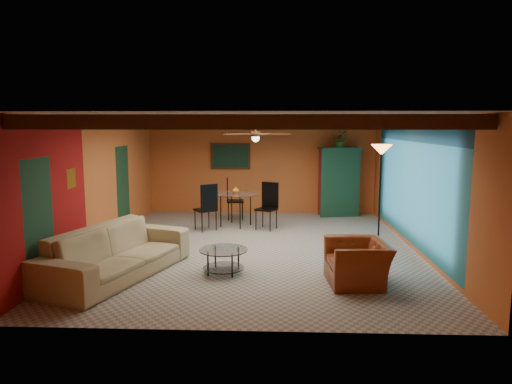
{
  "coord_description": "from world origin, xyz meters",
  "views": [
    {
      "loc": [
        0.41,
        -9.53,
        2.54
      ],
      "look_at": [
        0.0,
        0.2,
        1.15
      ],
      "focal_mm": 32.99,
      "sensor_mm": 36.0,
      "label": 1
    }
  ],
  "objects_px": {
    "armoire": "(339,183)",
    "vase": "(236,177)",
    "dining_table": "(236,204)",
    "floor_lamp": "(380,195)",
    "sofa": "(117,252)",
    "coffee_table": "(224,261)",
    "armchair": "(357,263)",
    "potted_plant": "(340,140)"
  },
  "relations": [
    {
      "from": "armchair",
      "to": "potted_plant",
      "type": "bearing_deg",
      "value": 171.37
    },
    {
      "from": "floor_lamp",
      "to": "vase",
      "type": "xyz_separation_m",
      "value": [
        -3.22,
        1.68,
        0.18
      ]
    },
    {
      "from": "dining_table",
      "to": "potted_plant",
      "type": "xyz_separation_m",
      "value": [
        2.79,
        1.58,
        1.55
      ]
    },
    {
      "from": "sofa",
      "to": "vase",
      "type": "xyz_separation_m",
      "value": [
        1.66,
        4.08,
        0.83
      ]
    },
    {
      "from": "coffee_table",
      "to": "potted_plant",
      "type": "relative_size",
      "value": 1.64
    },
    {
      "from": "sofa",
      "to": "coffee_table",
      "type": "xyz_separation_m",
      "value": [
        1.77,
        0.26,
        -0.21
      ]
    },
    {
      "from": "floor_lamp",
      "to": "vase",
      "type": "distance_m",
      "value": 3.64
    },
    {
      "from": "sofa",
      "to": "vase",
      "type": "distance_m",
      "value": 4.48
    },
    {
      "from": "armchair",
      "to": "armoire",
      "type": "xyz_separation_m",
      "value": [
        0.46,
        5.84,
        0.59
      ]
    },
    {
      "from": "sofa",
      "to": "armchair",
      "type": "xyz_separation_m",
      "value": [
        3.99,
        -0.18,
        -0.08
      ]
    },
    {
      "from": "floor_lamp",
      "to": "potted_plant",
      "type": "height_order",
      "value": "potted_plant"
    },
    {
      "from": "dining_table",
      "to": "vase",
      "type": "distance_m",
      "value": 0.67
    },
    {
      "from": "coffee_table",
      "to": "dining_table",
      "type": "distance_m",
      "value": 3.84
    },
    {
      "from": "sofa",
      "to": "dining_table",
      "type": "distance_m",
      "value": 4.41
    },
    {
      "from": "coffee_table",
      "to": "potted_plant",
      "type": "bearing_deg",
      "value": 63.61
    },
    {
      "from": "dining_table",
      "to": "potted_plant",
      "type": "bearing_deg",
      "value": 29.52
    },
    {
      "from": "armoire",
      "to": "sofa",
      "type": "bearing_deg",
      "value": -138.2
    },
    {
      "from": "armoire",
      "to": "floor_lamp",
      "type": "relative_size",
      "value": 0.87
    },
    {
      "from": "dining_table",
      "to": "floor_lamp",
      "type": "bearing_deg",
      "value": -27.61
    },
    {
      "from": "dining_table",
      "to": "floor_lamp",
      "type": "xyz_separation_m",
      "value": [
        3.22,
        -1.68,
        0.49
      ]
    },
    {
      "from": "coffee_table",
      "to": "dining_table",
      "type": "height_order",
      "value": "dining_table"
    },
    {
      "from": "armchair",
      "to": "coffee_table",
      "type": "bearing_deg",
      "value": -105.24
    },
    {
      "from": "armoire",
      "to": "vase",
      "type": "xyz_separation_m",
      "value": [
        -2.79,
        -1.58,
        0.32
      ]
    },
    {
      "from": "floor_lamp",
      "to": "armchair",
      "type": "bearing_deg",
      "value": -109.01
    },
    {
      "from": "armchair",
      "to": "dining_table",
      "type": "bearing_deg",
      "value": -155.42
    },
    {
      "from": "vase",
      "to": "armoire",
      "type": "bearing_deg",
      "value": 29.52
    },
    {
      "from": "dining_table",
      "to": "vase",
      "type": "height_order",
      "value": "vase"
    },
    {
      "from": "armchair",
      "to": "potted_plant",
      "type": "height_order",
      "value": "potted_plant"
    },
    {
      "from": "dining_table",
      "to": "vase",
      "type": "relative_size",
      "value": 12.18
    },
    {
      "from": "coffee_table",
      "to": "vase",
      "type": "height_order",
      "value": "vase"
    },
    {
      "from": "sofa",
      "to": "armoire",
      "type": "height_order",
      "value": "armoire"
    },
    {
      "from": "armchair",
      "to": "coffee_table",
      "type": "relative_size",
      "value": 1.26
    },
    {
      "from": "armchair",
      "to": "coffee_table",
      "type": "distance_m",
      "value": 2.26
    },
    {
      "from": "armchair",
      "to": "vase",
      "type": "distance_m",
      "value": 4.94
    },
    {
      "from": "potted_plant",
      "to": "armchair",
      "type": "bearing_deg",
      "value": -94.53
    },
    {
      "from": "dining_table",
      "to": "armoire",
      "type": "bearing_deg",
      "value": 29.52
    },
    {
      "from": "armchair",
      "to": "armoire",
      "type": "bearing_deg",
      "value": 171.37
    },
    {
      "from": "vase",
      "to": "sofa",
      "type": "bearing_deg",
      "value": -112.09
    },
    {
      "from": "vase",
      "to": "armchair",
      "type": "bearing_deg",
      "value": -61.32
    },
    {
      "from": "coffee_table",
      "to": "floor_lamp",
      "type": "xyz_separation_m",
      "value": [
        3.11,
        2.14,
        0.86
      ]
    },
    {
      "from": "sofa",
      "to": "floor_lamp",
      "type": "bearing_deg",
      "value": -44.91
    },
    {
      "from": "coffee_table",
      "to": "armoire",
      "type": "height_order",
      "value": "armoire"
    }
  ]
}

